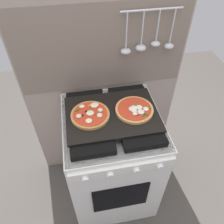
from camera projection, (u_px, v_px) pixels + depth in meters
name	position (u px, v px, depth m)	size (l,w,h in m)	color
ground_plane	(112.00, 187.00, 1.97)	(4.00, 4.00, 0.00)	#4C4742
kitchen_backsplash	(104.00, 94.00, 1.65)	(1.10, 0.09, 1.55)	gray
stove	(112.00, 158.00, 1.65)	(0.60, 0.64, 0.90)	white
baking_tray	(112.00, 114.00, 1.33)	(0.54, 0.38, 0.02)	black
pizza_left	(90.00, 115.00, 1.30)	(0.22, 0.22, 0.03)	#C18947
pizza_right	(135.00, 110.00, 1.33)	(0.22, 0.22, 0.03)	tan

